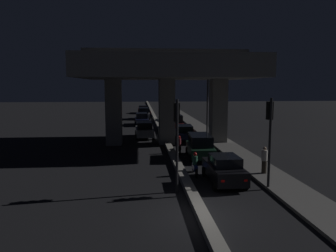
{
  "coord_description": "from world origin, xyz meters",
  "views": [
    {
      "loc": [
        -2.58,
        -13.11,
        5.53
      ],
      "look_at": [
        0.48,
        21.76,
        1.19
      ],
      "focal_mm": 35.0,
      "sensor_mm": 36.0,
      "label": 1
    }
  ],
  "objects_px": {
    "car_dark_red_fourth_oncoming": "(143,109)",
    "motorcycle_red_filtering_far": "(172,133)",
    "car_silver_third_oncoming": "(144,113)",
    "car_silver_lead_oncoming": "(144,129)",
    "street_lamp": "(206,90)",
    "car_dark_red_fourth": "(175,122)",
    "car_black_lead": "(224,169)",
    "car_dark_green_second": "(200,146)",
    "traffic_light_left_of_median": "(177,129)",
    "car_dark_blue_third": "(184,132)",
    "car_black_fifth": "(169,117)",
    "pedestrian_on_sidewalk": "(264,160)",
    "car_dark_blue_second_oncoming": "(142,119)",
    "motorcycle_blue_filtering_near": "(195,165)",
    "traffic_light_right_of_median": "(270,127)",
    "motorcycle_black_filtering_mid": "(179,146)"
  },
  "relations": [
    {
      "from": "car_silver_third_oncoming",
      "to": "car_dark_red_fourth_oncoming",
      "type": "xyz_separation_m",
      "value": [
        0.03,
        11.69,
        -0.23
      ]
    },
    {
      "from": "car_dark_blue_third",
      "to": "car_dark_red_fourth",
      "type": "relative_size",
      "value": 1.11
    },
    {
      "from": "street_lamp",
      "to": "traffic_light_right_of_median",
      "type": "bearing_deg",
      "value": -90.53
    },
    {
      "from": "car_dark_blue_third",
      "to": "car_black_fifth",
      "type": "bearing_deg",
      "value": 2.57
    },
    {
      "from": "car_dark_blue_third",
      "to": "car_dark_red_fourth",
      "type": "xyz_separation_m",
      "value": [
        -0.07,
        7.81,
        0.2
      ]
    },
    {
      "from": "traffic_light_left_of_median",
      "to": "motorcycle_black_filtering_mid",
      "type": "bearing_deg",
      "value": 82.31
    },
    {
      "from": "pedestrian_on_sidewalk",
      "to": "traffic_light_right_of_median",
      "type": "bearing_deg",
      "value": -107.37
    },
    {
      "from": "car_dark_green_second",
      "to": "car_silver_third_oncoming",
      "type": "distance_m",
      "value": 30.22
    },
    {
      "from": "car_dark_red_fourth",
      "to": "car_silver_lead_oncoming",
      "type": "relative_size",
      "value": 0.88
    },
    {
      "from": "street_lamp",
      "to": "motorcycle_blue_filtering_near",
      "type": "height_order",
      "value": "street_lamp"
    },
    {
      "from": "traffic_light_left_of_median",
      "to": "car_dark_red_fourth_oncoming",
      "type": "xyz_separation_m",
      "value": [
        -1.19,
        49.44,
        -2.53
      ]
    },
    {
      "from": "car_silver_third_oncoming",
      "to": "car_black_fifth",
      "type": "bearing_deg",
      "value": 38.32
    },
    {
      "from": "car_black_lead",
      "to": "car_black_fifth",
      "type": "bearing_deg",
      "value": -0.08
    },
    {
      "from": "car_silver_lead_oncoming",
      "to": "car_dark_red_fourth_oncoming",
      "type": "distance_m",
      "value": 31.34
    },
    {
      "from": "street_lamp",
      "to": "car_dark_red_fourth",
      "type": "xyz_separation_m",
      "value": [
        -2.52,
        6.41,
        -4.08
      ]
    },
    {
      "from": "car_black_lead",
      "to": "car_silver_third_oncoming",
      "type": "bearing_deg",
      "value": 5.84
    },
    {
      "from": "car_dark_red_fourth_oncoming",
      "to": "motorcycle_red_filtering_far",
      "type": "distance_m",
      "value": 32.57
    },
    {
      "from": "traffic_light_left_of_median",
      "to": "street_lamp",
      "type": "xyz_separation_m",
      "value": [
        5.09,
        17.75,
        1.77
      ]
    },
    {
      "from": "street_lamp",
      "to": "pedestrian_on_sidewalk",
      "type": "xyz_separation_m",
      "value": [
        0.64,
        -15.18,
        -4.1
      ]
    },
    {
      "from": "car_dark_blue_third",
      "to": "pedestrian_on_sidewalk",
      "type": "relative_size",
      "value": 2.69
    },
    {
      "from": "car_black_fifth",
      "to": "motorcycle_red_filtering_far",
      "type": "bearing_deg",
      "value": 173.79
    },
    {
      "from": "car_black_lead",
      "to": "car_black_fifth",
      "type": "relative_size",
      "value": 0.89
    },
    {
      "from": "car_black_lead",
      "to": "car_dark_green_second",
      "type": "xyz_separation_m",
      "value": [
        -0.15,
        6.57,
        0.12
      ]
    },
    {
      "from": "car_dark_blue_third",
      "to": "car_silver_lead_oncoming",
      "type": "distance_m",
      "value": 4.42
    },
    {
      "from": "traffic_light_left_of_median",
      "to": "pedestrian_on_sidewalk",
      "type": "bearing_deg",
      "value": 24.13
    },
    {
      "from": "motorcycle_blue_filtering_near",
      "to": "pedestrian_on_sidewalk",
      "type": "height_order",
      "value": "pedestrian_on_sidewalk"
    },
    {
      "from": "traffic_light_right_of_median",
      "to": "car_dark_blue_third",
      "type": "height_order",
      "value": "traffic_light_right_of_median"
    },
    {
      "from": "car_dark_blue_third",
      "to": "motorcycle_red_filtering_far",
      "type": "relative_size",
      "value": 2.49
    },
    {
      "from": "car_black_fifth",
      "to": "motorcycle_red_filtering_far",
      "type": "relative_size",
      "value": 2.61
    },
    {
      "from": "traffic_light_left_of_median",
      "to": "car_black_lead",
      "type": "height_order",
      "value": "traffic_light_left_of_median"
    },
    {
      "from": "motorcycle_black_filtering_mid",
      "to": "motorcycle_blue_filtering_near",
      "type": "bearing_deg",
      "value": -177.62
    },
    {
      "from": "car_black_lead",
      "to": "car_dark_blue_second_oncoming",
      "type": "xyz_separation_m",
      "value": [
        -4.45,
        28.29,
        0.06
      ]
    },
    {
      "from": "motorcycle_black_filtering_mid",
      "to": "pedestrian_on_sidewalk",
      "type": "distance_m",
      "value": 8.44
    },
    {
      "from": "car_dark_green_second",
      "to": "street_lamp",
      "type": "bearing_deg",
      "value": -10.76
    },
    {
      "from": "traffic_light_right_of_median",
      "to": "car_dark_blue_third",
      "type": "bearing_deg",
      "value": 97.93
    },
    {
      "from": "car_dark_blue_third",
      "to": "car_silver_lead_oncoming",
      "type": "xyz_separation_m",
      "value": [
        -4.05,
        1.75,
        0.09
      ]
    },
    {
      "from": "street_lamp",
      "to": "motorcycle_black_filtering_mid",
      "type": "xyz_separation_m",
      "value": [
        -3.77,
        -7.99,
        -4.46
      ]
    },
    {
      "from": "car_silver_lead_oncoming",
      "to": "motorcycle_blue_filtering_near",
      "type": "xyz_separation_m",
      "value": [
        2.91,
        -15.02,
        -0.27
      ]
    },
    {
      "from": "car_dark_blue_third",
      "to": "car_black_lead",
      "type": "bearing_deg",
      "value": -176.83
    },
    {
      "from": "traffic_light_left_of_median",
      "to": "motorcycle_red_filtering_far",
      "type": "distance_m",
      "value": 17.26
    },
    {
      "from": "street_lamp",
      "to": "car_dark_green_second",
      "type": "xyz_separation_m",
      "value": [
        -2.39,
        -9.96,
        -4.13
      ]
    },
    {
      "from": "car_dark_red_fourth",
      "to": "motorcycle_black_filtering_mid",
      "type": "relative_size",
      "value": 2.12
    },
    {
      "from": "car_dark_red_fourth_oncoming",
      "to": "motorcycle_red_filtering_far",
      "type": "height_order",
      "value": "car_dark_red_fourth_oncoming"
    },
    {
      "from": "car_dark_blue_third",
      "to": "car_dark_red_fourth_oncoming",
      "type": "height_order",
      "value": "car_dark_blue_third"
    },
    {
      "from": "motorcycle_blue_filtering_near",
      "to": "motorcycle_red_filtering_far",
      "type": "xyz_separation_m",
      "value": [
        -0.01,
        13.89,
        0.02
      ]
    },
    {
      "from": "car_silver_third_oncoming",
      "to": "car_silver_lead_oncoming",
      "type": "bearing_deg",
      "value": -0.26
    },
    {
      "from": "motorcycle_red_filtering_far",
      "to": "motorcycle_black_filtering_mid",
      "type": "bearing_deg",
      "value": 174.81
    },
    {
      "from": "car_black_fifth",
      "to": "car_dark_blue_second_oncoming",
      "type": "relative_size",
      "value": 1.0
    },
    {
      "from": "traffic_light_right_of_median",
      "to": "motorcycle_blue_filtering_near",
      "type": "relative_size",
      "value": 2.54
    },
    {
      "from": "car_black_fifth",
      "to": "traffic_light_left_of_median",
      "type": "bearing_deg",
      "value": 173.28
    }
  ]
}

